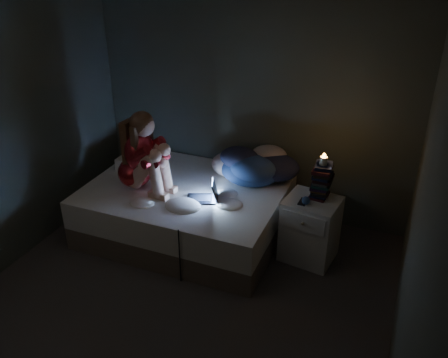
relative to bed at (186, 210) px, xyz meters
The scene contains 13 objects.
floor 1.22m from the bed, 68.49° to the right, with size 3.60×3.80×0.02m, color #3A3230.
wall_back 1.37m from the bed, 61.84° to the left, with size 3.60×0.02×2.60m, color #3C4138.
wall_right 2.70m from the bed, 26.12° to the right, with size 0.02×3.80×2.60m, color #3C4138.
bed is the anchor object (origin of this frame).
pillow 0.78m from the bed, 161.52° to the left, with size 0.47×0.34×0.14m, color white.
woman 0.88m from the bed, 158.09° to the right, with size 0.54×0.35×0.87m, color #700A08, non-canonical shape.
laptop 0.50m from the bed, 32.13° to the right, with size 0.31×0.22×0.22m, color black, non-canonical shape.
clothes_pile 0.86m from the bed, 34.32° to the left, with size 0.68×0.55×0.41m, color navy, non-canonical shape.
nightstand 1.35m from the bed, ahead, with size 0.50×0.44×0.67m, color silver.
book_stack 1.50m from the bed, ahead, with size 0.19×0.25×0.35m, color black, non-canonical shape.
candle 1.60m from the bed, ahead, with size 0.07×0.07×0.08m, color beige.
phone 1.33m from the bed, ahead, with size 0.07×0.14×0.01m, color black.
blue_orb 1.38m from the bed, ahead, with size 0.08×0.08×0.08m, color navy.
Camera 1 is at (1.60, -2.80, 2.94)m, focal length 37.98 mm.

